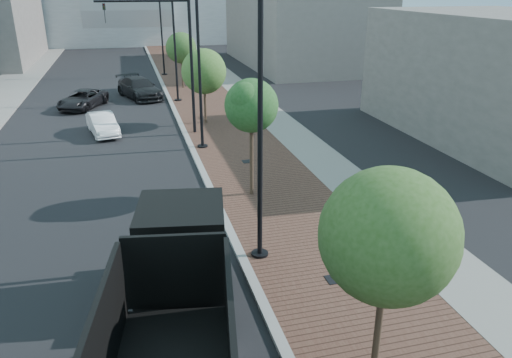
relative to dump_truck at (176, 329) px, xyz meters
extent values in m
cube|color=#4C2D23|center=(6.09, 34.67, -1.31)|extent=(7.00, 140.00, 0.12)
cube|color=slate|center=(8.79, 34.67, -1.30)|extent=(2.40, 140.00, 0.13)
cube|color=gray|center=(2.59, 34.67, -1.30)|extent=(0.30, 140.00, 0.14)
cube|color=slate|center=(-10.41, 34.67, -1.31)|extent=(4.00, 140.00, 0.12)
cube|color=black|center=(0.56, 3.28, 0.23)|extent=(2.73, 2.81, 2.45)
cube|color=black|center=(0.81, 4.75, -0.57)|extent=(2.31, 0.84, 1.22)
cube|color=black|center=(0.30, 1.80, -0.38)|extent=(2.45, 1.14, 0.47)
cube|color=black|center=(0.14, 0.85, 0.94)|extent=(2.34, 0.50, 1.88)
cylinder|color=black|center=(-0.52, 2.85, -0.85)|extent=(0.45, 1.07, 1.04)
cylinder|color=silver|center=(-0.52, 2.85, -0.85)|extent=(0.41, 0.61, 0.56)
cylinder|color=black|center=(1.43, 2.52, -0.85)|extent=(0.45, 1.07, 1.04)
cylinder|color=silver|center=(1.43, 2.52, -0.85)|extent=(0.41, 0.61, 0.56)
cylinder|color=black|center=(-0.25, 4.43, -0.85)|extent=(0.45, 1.07, 1.04)
cylinder|color=silver|center=(-0.25, 4.43, -0.85)|extent=(0.41, 0.61, 0.56)
cylinder|color=black|center=(1.70, 4.10, -0.85)|extent=(0.45, 1.07, 1.04)
cylinder|color=silver|center=(1.70, 4.10, -0.85)|extent=(0.41, 0.61, 0.56)
cylinder|color=black|center=(-0.85, 0.88, -0.85)|extent=(0.45, 1.07, 1.04)
cylinder|color=silver|center=(-0.85, 0.88, -0.85)|extent=(0.41, 0.61, 0.56)
cylinder|color=black|center=(1.10, 0.55, -0.85)|extent=(0.45, 1.07, 1.04)
cylinder|color=silver|center=(1.10, 0.55, -0.85)|extent=(0.41, 0.61, 0.56)
imported|color=white|center=(-2.15, 21.01, -0.73)|extent=(2.13, 4.07, 1.28)
imported|color=black|center=(-3.73, 28.42, -0.72)|extent=(3.88, 5.11, 1.29)
imported|color=black|center=(0.42, 30.87, -0.58)|extent=(3.90, 5.88, 1.58)
imported|color=black|center=(9.08, 5.50, -0.48)|extent=(0.76, 0.62, 1.79)
cylinder|color=black|center=(3.19, 4.67, -1.27)|extent=(0.56, 0.56, 0.20)
cylinder|color=black|center=(3.19, 4.67, 3.25)|extent=(0.16, 0.16, 9.00)
cylinder|color=black|center=(3.19, 16.67, -1.27)|extent=(0.56, 0.56, 0.20)
cylinder|color=black|center=(3.19, 16.67, 3.25)|extent=(0.16, 0.16, 9.00)
cylinder|color=black|center=(3.19, 28.67, -1.27)|extent=(0.56, 0.56, 0.20)
cylinder|color=black|center=(3.19, 28.67, 3.25)|extent=(0.16, 0.16, 9.00)
cylinder|color=black|center=(3.19, 40.67, -1.27)|extent=(0.56, 0.56, 0.20)
cylinder|color=black|center=(3.19, 40.67, 3.25)|extent=(0.16, 0.16, 9.00)
cylinder|color=black|center=(3.19, 19.67, 2.63)|extent=(0.18, 0.18, 8.00)
cylinder|color=black|center=(0.69, 19.67, 6.23)|extent=(5.00, 0.12, 0.12)
imported|color=black|center=(-1.31, 19.67, 5.63)|extent=(0.16, 0.20, 1.00)
cylinder|color=#382619|center=(4.19, -1.33, 0.40)|extent=(0.16, 0.16, 3.54)
sphere|color=#2C4E1B|center=(4.19, -1.33, 2.43)|extent=(2.80, 2.80, 2.80)
sphere|color=#2C4E1B|center=(4.59, -1.03, 2.17)|extent=(1.96, 1.96, 1.96)
sphere|color=#2C4E1B|center=(3.89, -1.63, 2.78)|extent=(1.68, 1.68, 1.68)
cylinder|color=#382619|center=(4.19, 9.67, 0.47)|extent=(0.16, 0.16, 3.67)
sphere|color=#1E4F1B|center=(4.19, 9.67, 2.57)|extent=(2.16, 2.16, 2.16)
sphere|color=#1E4F1B|center=(4.59, 9.97, 2.30)|extent=(1.51, 1.51, 1.51)
sphere|color=#1E4F1B|center=(3.89, 9.37, 2.93)|extent=(1.30, 1.30, 1.30)
cylinder|color=#382619|center=(4.19, 21.67, 0.21)|extent=(0.16, 0.16, 3.16)
sphere|color=#386522|center=(4.19, 21.67, 2.02)|extent=(2.80, 2.80, 2.80)
sphere|color=#386522|center=(4.59, 21.97, 1.79)|extent=(1.96, 1.96, 1.96)
sphere|color=#386522|center=(3.89, 21.37, 2.34)|extent=(1.68, 1.68, 1.68)
cylinder|color=#382619|center=(4.19, 33.67, 0.25)|extent=(0.16, 0.16, 3.23)
sphere|color=#274D1A|center=(4.19, 33.67, 2.09)|extent=(2.57, 2.57, 2.57)
sphere|color=#274D1A|center=(4.59, 33.97, 1.86)|extent=(1.80, 1.80, 1.80)
sphere|color=#274D1A|center=(3.89, 33.37, 2.41)|extent=(1.54, 1.54, 1.54)
cube|color=#A4AAAE|center=(0.59, 79.67, 2.63)|extent=(50.00, 28.00, 8.00)
cube|color=slate|center=(18.59, 44.67, 2.63)|extent=(12.00, 22.00, 8.00)
cube|color=#5E5854|center=(20.59, 14.67, 2.13)|extent=(10.00, 16.00, 7.00)
cube|color=black|center=(4.99, 2.67, -1.24)|extent=(0.50, 0.50, 0.02)
cube|color=black|center=(4.99, 13.67, -1.24)|extent=(0.50, 0.50, 0.02)
camera|label=1|loc=(-0.54, -8.98, 7.06)|focal=34.47mm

